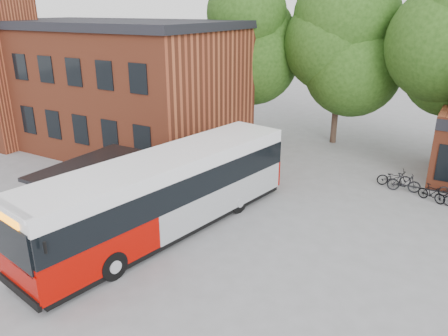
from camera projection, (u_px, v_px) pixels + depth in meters
The scene contains 9 objects.
ground at pixel (189, 237), 18.72m from camera, with size 100.00×100.00×0.00m, color slate.
station_building at pixel (109, 84), 30.72m from camera, with size 18.40×10.40×8.50m, color brown, non-canonical shape.
bus_shelter at pixel (93, 193), 19.55m from camera, with size 3.60×7.00×2.90m, color #242427, non-canonical shape.
tree_0 at pixel (243, 61), 32.62m from camera, with size 7.92×7.92×11.00m, color #1E3E10, non-canonical shape.
tree_1 at pixel (339, 70), 30.21m from camera, with size 7.92×7.92×10.40m, color #1E3E10, non-canonical shape.
city_bus at pixel (167, 194), 18.83m from camera, with size 2.89×13.54×3.44m, color #A00701, non-canonical shape.
bicycle_0 at pixel (394, 178), 24.05m from camera, with size 0.63×1.80×0.94m, color black.
bicycle_1 at pixel (404, 183), 23.25m from camera, with size 0.48×1.70×1.02m, color black.
bicycle_3 at pixel (432, 193), 22.09m from camera, with size 0.42×1.49×0.89m, color black.
Camera 1 is at (9.65, -13.51, 9.27)m, focal length 35.00 mm.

